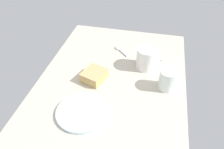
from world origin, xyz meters
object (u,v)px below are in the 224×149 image
(spoon, at_px, (119,50))
(coffee_mug_black, at_px, (147,58))
(plate_of_food, at_px, (82,112))
(sandwich_main, at_px, (94,76))
(glass_of_milk, at_px, (167,80))

(spoon, bearing_deg, coffee_mug_black, 53.29)
(plate_of_food, relative_size, sandwich_main, 1.59)
(plate_of_food, xyz_separation_m, coffee_mug_black, (-0.33, 0.21, 0.05))
(plate_of_food, xyz_separation_m, spoon, (-0.44, 0.06, -0.00))
(plate_of_food, xyz_separation_m, sandwich_main, (-0.20, -0.01, 0.02))
(spoon, bearing_deg, plate_of_food, -7.30)
(coffee_mug_black, relative_size, glass_of_milk, 1.32)
(glass_of_milk, bearing_deg, spoon, -132.92)
(sandwich_main, bearing_deg, plate_of_food, 2.13)
(coffee_mug_black, bearing_deg, spoon, -126.71)
(glass_of_milk, bearing_deg, coffee_mug_black, -140.36)
(glass_of_milk, relative_size, spoon, 1.03)
(glass_of_milk, bearing_deg, plate_of_food, -55.00)
(glass_of_milk, height_order, spoon, glass_of_milk)
(coffee_mug_black, height_order, glass_of_milk, coffee_mug_black)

